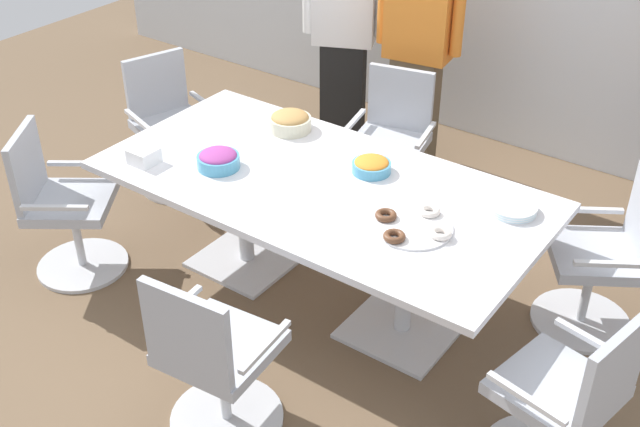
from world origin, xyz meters
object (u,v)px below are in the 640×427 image
(snack_bowl_candy_mix, at_px, (218,159))
(napkin_pile, at_px, (144,156))
(conference_table, at_px, (320,202))
(office_chair_1, at_px, (604,263))
(office_chair_2, at_px, (391,148))
(snack_bowl_chips_orange, at_px, (372,165))
(office_chair_5, at_px, (214,364))
(person_standing_0, at_px, (344,33))
(plate_stack, at_px, (513,208))
(office_chair_0, at_px, (565,405))
(donut_platter, at_px, (413,226))
(snack_bowl_cookies, at_px, (290,121))
(office_chair_3, at_px, (171,131))
(office_chair_4, at_px, (63,210))
(person_standing_1, at_px, (418,46))

(snack_bowl_candy_mix, distance_m, napkin_pile, 0.42)
(conference_table, xyz_separation_m, office_chair_1, (1.36, 0.66, -0.22))
(office_chair_2, distance_m, snack_bowl_chips_orange, 1.00)
(snack_bowl_chips_orange, distance_m, snack_bowl_candy_mix, 0.83)
(office_chair_5, bearing_deg, napkin_pile, 142.32)
(office_chair_2, height_order, napkin_pile, office_chair_2)
(office_chair_2, height_order, person_standing_0, person_standing_0)
(plate_stack, bearing_deg, office_chair_1, 39.45)
(conference_table, xyz_separation_m, snack_bowl_chips_orange, (0.16, 0.25, 0.17))
(office_chair_0, height_order, donut_platter, office_chair_0)
(snack_bowl_candy_mix, bearing_deg, snack_bowl_cookies, 85.98)
(office_chair_3, bearing_deg, office_chair_4, 29.11)
(office_chair_4, bearing_deg, snack_bowl_candy_mix, 84.46)
(office_chair_1, bearing_deg, snack_bowl_chips_orange, 76.52)
(person_standing_0, xyz_separation_m, snack_bowl_cookies, (0.49, -1.27, -0.05))
(office_chair_1, bearing_deg, person_standing_1, 28.37)
(office_chair_5, relative_size, snack_bowl_cookies, 3.62)
(office_chair_2, bearing_deg, office_chair_4, 44.60)
(napkin_pile, bearing_deg, office_chair_0, -0.53)
(snack_bowl_candy_mix, relative_size, napkin_pile, 1.65)
(office_chair_4, distance_m, donut_platter, 2.09)
(snack_bowl_cookies, bearing_deg, napkin_pile, -117.33)
(office_chair_2, relative_size, snack_bowl_candy_mix, 3.90)
(office_chair_1, bearing_deg, office_chair_0, 158.43)
(office_chair_1, height_order, donut_platter, office_chair_1)
(person_standing_0, distance_m, person_standing_1, 0.65)
(office_chair_3, relative_size, office_chair_5, 1.00)
(person_standing_0, bearing_deg, snack_bowl_chips_orange, 104.84)
(office_chair_2, height_order, snack_bowl_cookies, office_chair_2)
(office_chair_2, relative_size, snack_bowl_cookies, 3.62)
(napkin_pile, bearing_deg, snack_bowl_candy_mix, 28.78)
(person_standing_1, bearing_deg, office_chair_1, 142.91)
(office_chair_4, height_order, snack_bowl_chips_orange, office_chair_4)
(office_chair_0, bearing_deg, office_chair_2, 61.19)
(office_chair_5, relative_size, plate_stack, 3.82)
(office_chair_4, bearing_deg, office_chair_2, 111.76)
(person_standing_0, height_order, napkin_pile, person_standing_0)
(person_standing_1, height_order, snack_bowl_chips_orange, person_standing_1)
(person_standing_1, distance_m, snack_bowl_chips_orange, 1.46)
(office_chair_4, xyz_separation_m, napkin_pile, (0.46, 0.27, 0.39))
(office_chair_1, distance_m, office_chair_5, 2.10)
(office_chair_3, relative_size, plate_stack, 3.82)
(plate_stack, bearing_deg, office_chair_2, 146.44)
(office_chair_3, bearing_deg, plate_stack, 105.86)
(office_chair_1, height_order, office_chair_3, same)
(person_standing_0, height_order, donut_platter, person_standing_0)
(plate_stack, bearing_deg, donut_platter, -128.14)
(office_chair_5, distance_m, person_standing_0, 3.04)
(conference_table, relative_size, snack_bowl_cookies, 9.55)
(conference_table, distance_m, snack_bowl_candy_mix, 0.60)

